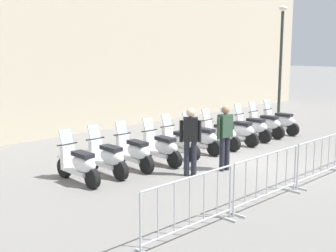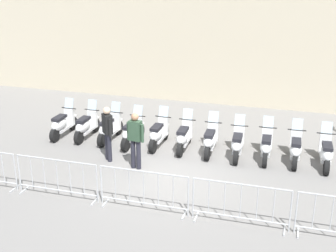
{
  "view_description": "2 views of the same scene",
  "coord_description": "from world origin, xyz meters",
  "px_view_note": "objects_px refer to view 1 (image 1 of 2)",
  "views": [
    {
      "loc": [
        -11.26,
        -5.25,
        3.27
      ],
      "look_at": [
        -0.69,
        2.41,
        0.94
      ],
      "focal_mm": 48.6,
      "sensor_mm": 36.0,
      "label": 1
    },
    {
      "loc": [
        1.48,
        -11.73,
        5.87
      ],
      "look_at": [
        -0.2,
        1.92,
        0.8
      ],
      "focal_mm": 48.59,
      "sensor_mm": 36.0,
      "label": 2
    }
  ],
  "objects_px": {
    "motorcycle_0": "(79,165)",
    "motorcycle_1": "(107,158)",
    "motorcycle_7": "(238,131)",
    "motorcycle_8": "(251,128)",
    "barrier_segment_0": "(190,207)",
    "street_lamp": "(281,52)",
    "officer_mid_plaza": "(190,138)",
    "motorcycle_9": "(265,125)",
    "motorcycle_2": "(134,153)",
    "motorcycle_4": "(180,143)",
    "motorcycle_5": "(201,139)",
    "barrier_segment_1": "(267,179)",
    "officer_near_row_end": "(225,134)",
    "motorcycle_6": "(219,135)",
    "barrier_segment_2": "(321,159)",
    "motorcycle_10": "(280,122)",
    "motorcycle_3": "(161,148)"
  },
  "relations": [
    {
      "from": "motorcycle_0",
      "to": "motorcycle_1",
      "type": "xyz_separation_m",
      "value": [
        0.87,
        -0.09,
        0.0
      ]
    },
    {
      "from": "motorcycle_7",
      "to": "motorcycle_8",
      "type": "height_order",
      "value": "same"
    },
    {
      "from": "motorcycle_0",
      "to": "barrier_segment_0",
      "type": "relative_size",
      "value": 0.76
    },
    {
      "from": "street_lamp",
      "to": "motorcycle_1",
      "type": "bearing_deg",
      "value": 177.09
    },
    {
      "from": "motorcycle_7",
      "to": "officer_mid_plaza",
      "type": "relative_size",
      "value": 1.0
    },
    {
      "from": "motorcycle_9",
      "to": "barrier_segment_0",
      "type": "distance_m",
      "value": 9.14
    },
    {
      "from": "motorcycle_2",
      "to": "motorcycle_9",
      "type": "distance_m",
      "value": 6.14
    },
    {
      "from": "motorcycle_4",
      "to": "motorcycle_0",
      "type": "bearing_deg",
      "value": 171.48
    },
    {
      "from": "motorcycle_4",
      "to": "motorcycle_1",
      "type": "bearing_deg",
      "value": 170.55
    },
    {
      "from": "barrier_segment_0",
      "to": "motorcycle_5",
      "type": "bearing_deg",
      "value": 30.15
    },
    {
      "from": "motorcycle_8",
      "to": "barrier_segment_1",
      "type": "height_order",
      "value": "motorcycle_8"
    },
    {
      "from": "motorcycle_5",
      "to": "officer_near_row_end",
      "type": "height_order",
      "value": "officer_near_row_end"
    },
    {
      "from": "motorcycle_6",
      "to": "barrier_segment_0",
      "type": "xyz_separation_m",
      "value": [
        -6.19,
        -2.92,
        0.07
      ]
    },
    {
      "from": "street_lamp",
      "to": "motorcycle_8",
      "type": "bearing_deg",
      "value": -171.46
    },
    {
      "from": "motorcycle_4",
      "to": "barrier_segment_2",
      "type": "distance_m",
      "value": 4.06
    },
    {
      "from": "motorcycle_1",
      "to": "motorcycle_7",
      "type": "height_order",
      "value": "same"
    },
    {
      "from": "motorcycle_4",
      "to": "officer_near_row_end",
      "type": "xyz_separation_m",
      "value": [
        -0.42,
        -1.73,
        0.53
      ]
    },
    {
      "from": "motorcycle_6",
      "to": "motorcycle_8",
      "type": "bearing_deg",
      "value": -8.87
    },
    {
      "from": "motorcycle_8",
      "to": "motorcycle_2",
      "type": "bearing_deg",
      "value": 170.02
    },
    {
      "from": "barrier_segment_0",
      "to": "motorcycle_2",
      "type": "bearing_deg",
      "value": 52.49
    },
    {
      "from": "motorcycle_10",
      "to": "officer_near_row_end",
      "type": "height_order",
      "value": "officer_near_row_end"
    },
    {
      "from": "motorcycle_4",
      "to": "motorcycle_6",
      "type": "height_order",
      "value": "same"
    },
    {
      "from": "motorcycle_5",
      "to": "motorcycle_10",
      "type": "relative_size",
      "value": 1.0
    },
    {
      "from": "motorcycle_4",
      "to": "motorcycle_10",
      "type": "xyz_separation_m",
      "value": [
        5.17,
        -0.95,
        0.0
      ]
    },
    {
      "from": "motorcycle_2",
      "to": "street_lamp",
      "type": "xyz_separation_m",
      "value": [
        8.94,
        -0.35,
        2.53
      ]
    },
    {
      "from": "motorcycle_2",
      "to": "motorcycle_10",
      "type": "xyz_separation_m",
      "value": [
        6.91,
        -1.23,
        0.0
      ]
    },
    {
      "from": "motorcycle_1",
      "to": "barrier_segment_2",
      "type": "relative_size",
      "value": 0.76
    },
    {
      "from": "barrier_segment_2",
      "to": "officer_mid_plaza",
      "type": "relative_size",
      "value": 1.31
    },
    {
      "from": "motorcycle_3",
      "to": "motorcycle_10",
      "type": "height_order",
      "value": "same"
    },
    {
      "from": "barrier_segment_0",
      "to": "officer_mid_plaza",
      "type": "distance_m",
      "value": 3.72
    },
    {
      "from": "motorcycle_3",
      "to": "motorcycle_5",
      "type": "height_order",
      "value": "same"
    },
    {
      "from": "motorcycle_2",
      "to": "barrier_segment_1",
      "type": "bearing_deg",
      "value": -95.68
    },
    {
      "from": "barrier_segment_2",
      "to": "officer_mid_plaza",
      "type": "distance_m",
      "value": 3.24
    },
    {
      "from": "motorcycle_10",
      "to": "officer_mid_plaza",
      "type": "bearing_deg",
      "value": -177.22
    },
    {
      "from": "motorcycle_4",
      "to": "motorcycle_5",
      "type": "bearing_deg",
      "value": -12.17
    },
    {
      "from": "barrier_segment_2",
      "to": "officer_mid_plaza",
      "type": "xyz_separation_m",
      "value": [
        -1.59,
        2.79,
        0.45
      ]
    },
    {
      "from": "barrier_segment_0",
      "to": "barrier_segment_2",
      "type": "xyz_separation_m",
      "value": [
        4.69,
        -0.78,
        0.0
      ]
    },
    {
      "from": "barrier_segment_2",
      "to": "motorcycle_0",
      "type": "bearing_deg",
      "value": 128.83
    },
    {
      "from": "motorcycle_1",
      "to": "motorcycle_7",
      "type": "bearing_deg",
      "value": -10.89
    },
    {
      "from": "motorcycle_3",
      "to": "motorcycle_7",
      "type": "distance_m",
      "value": 3.51
    },
    {
      "from": "motorcycle_0",
      "to": "officer_mid_plaza",
      "type": "bearing_deg",
      "value": -40.49
    },
    {
      "from": "motorcycle_9",
      "to": "barrier_segment_1",
      "type": "xyz_separation_m",
      "value": [
        -6.44,
        -2.92,
        0.07
      ]
    },
    {
      "from": "motorcycle_6",
      "to": "motorcycle_2",
      "type": "bearing_deg",
      "value": 169.46
    },
    {
      "from": "motorcycle_0",
      "to": "motorcycle_9",
      "type": "bearing_deg",
      "value": -9.27
    },
    {
      "from": "motorcycle_1",
      "to": "barrier_segment_2",
      "type": "xyz_separation_m",
      "value": [
        2.81,
        -4.49,
        0.07
      ]
    },
    {
      "from": "motorcycle_3",
      "to": "barrier_segment_0",
      "type": "height_order",
      "value": "motorcycle_3"
    },
    {
      "from": "motorcycle_8",
      "to": "barrier_segment_0",
      "type": "height_order",
      "value": "motorcycle_8"
    },
    {
      "from": "motorcycle_8",
      "to": "barrier_segment_0",
      "type": "xyz_separation_m",
      "value": [
        -7.92,
        -2.65,
        0.07
      ]
    },
    {
      "from": "motorcycle_4",
      "to": "motorcycle_8",
      "type": "relative_size",
      "value": 1.0
    },
    {
      "from": "street_lamp",
      "to": "motorcycle_3",
      "type": "bearing_deg",
      "value": 179.5
    }
  ]
}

